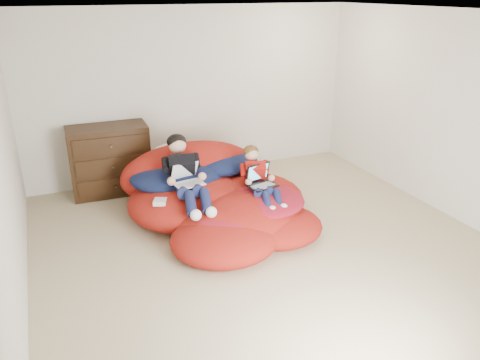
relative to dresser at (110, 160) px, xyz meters
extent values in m
cube|color=tan|center=(1.35, -2.21, -0.61)|extent=(5.10, 5.10, 0.25)
cube|color=beige|center=(1.35, 0.30, 0.77)|extent=(5.10, 0.02, 2.50)
cube|color=beige|center=(1.35, -4.72, 0.77)|extent=(5.10, 0.02, 2.50)
cube|color=beige|center=(-1.16, -2.21, 0.77)|extent=(0.02, 5.10, 2.50)
cube|color=beige|center=(3.86, -2.21, 0.77)|extent=(0.02, 5.10, 2.50)
cube|color=white|center=(1.35, -2.21, 2.03)|extent=(5.10, 5.10, 0.02)
cube|color=black|center=(0.00, 0.01, 0.00)|extent=(1.09, 0.57, 0.97)
cube|color=black|center=(0.00, -0.27, -0.29)|extent=(0.97, 0.05, 0.23)
cylinder|color=#4C3F26|center=(0.00, -0.29, -0.29)|extent=(0.03, 0.06, 0.03)
cube|color=black|center=(0.00, -0.27, 0.00)|extent=(0.97, 0.05, 0.23)
cylinder|color=#4C3F26|center=(0.00, -0.29, 0.00)|extent=(0.03, 0.06, 0.03)
cube|color=black|center=(0.00, -0.27, 0.29)|extent=(0.97, 0.05, 0.23)
cylinder|color=#4C3F26|center=(0.00, -0.29, 0.29)|extent=(0.03, 0.06, 0.03)
ellipsoid|color=#AC1C13|center=(0.79, -1.20, -0.26)|extent=(1.59, 1.42, 0.57)
ellipsoid|color=#AC1C13|center=(1.56, -1.37, -0.28)|extent=(1.34, 1.31, 0.49)
ellipsoid|color=#AC1C13|center=(1.22, -1.79, -0.30)|extent=(1.61, 1.29, 0.52)
ellipsoid|color=#AC1C13|center=(0.88, -2.14, -0.34)|extent=(1.23, 1.12, 0.41)
ellipsoid|color=#AC1C13|center=(1.57, -2.09, -0.35)|extent=(1.06, 0.97, 0.35)
ellipsoid|color=#AC1C13|center=(0.95, -0.69, -0.08)|extent=(1.89, 0.83, 0.83)
ellipsoid|color=#131C44|center=(0.70, -0.93, 0.00)|extent=(1.20, 0.98, 0.31)
ellipsoid|color=#131C44|center=(1.34, -0.85, 0.04)|extent=(1.04, 0.73, 0.25)
ellipsoid|color=maroon|center=(1.51, -1.76, -0.14)|extent=(1.04, 1.04, 0.19)
ellipsoid|color=maroon|center=(1.06, -1.89, -0.18)|extent=(0.96, 0.87, 0.17)
ellipsoid|color=silver|center=(0.69, -0.51, 0.14)|extent=(0.47, 0.30, 0.30)
cube|color=black|center=(0.70, -1.19, 0.18)|extent=(0.38, 0.46, 0.45)
sphere|color=tan|center=(0.70, -1.05, 0.44)|extent=(0.22, 0.22, 0.22)
ellipsoid|color=black|center=(0.70, -1.02, 0.48)|extent=(0.24, 0.23, 0.18)
cylinder|color=#141B3F|center=(0.61, -1.50, 0.03)|extent=(0.21, 0.37, 0.20)
cylinder|color=#141B3F|center=(0.61, -1.81, -0.01)|extent=(0.18, 0.36, 0.23)
sphere|color=white|center=(0.61, -1.99, -0.07)|extent=(0.13, 0.13, 0.13)
cylinder|color=#141B3F|center=(0.79, -1.50, 0.03)|extent=(0.21, 0.37, 0.20)
cylinder|color=#141B3F|center=(0.79, -1.81, -0.01)|extent=(0.18, 0.36, 0.23)
sphere|color=white|center=(0.79, -1.99, -0.07)|extent=(0.13, 0.13, 0.13)
cube|color=#A3150E|center=(1.55, -1.48, 0.09)|extent=(0.33, 0.37, 0.38)
sphere|color=tan|center=(1.55, -1.38, 0.31)|extent=(0.18, 0.18, 0.18)
ellipsoid|color=#4C3114|center=(1.55, -1.36, 0.35)|extent=(0.20, 0.18, 0.15)
cylinder|color=#141B3F|center=(1.48, -1.72, -0.04)|extent=(0.20, 0.31, 0.16)
cylinder|color=#141B3F|center=(1.48, -1.97, -0.06)|extent=(0.18, 0.29, 0.18)
sphere|color=white|center=(1.48, -2.12, -0.11)|extent=(0.10, 0.10, 0.10)
cylinder|color=#141B3F|center=(1.62, -1.72, -0.04)|extent=(0.20, 0.31, 0.16)
cylinder|color=#141B3F|center=(1.62, -1.97, -0.06)|extent=(0.18, 0.29, 0.18)
sphere|color=white|center=(1.62, -2.12, -0.11)|extent=(0.10, 0.10, 0.10)
cube|color=silver|center=(0.70, -1.48, 0.09)|extent=(0.36, 0.28, 0.01)
cube|color=gray|center=(0.70, -1.50, 0.10)|extent=(0.30, 0.17, 0.00)
cube|color=silver|center=(0.70, -1.32, 0.20)|extent=(0.34, 0.16, 0.21)
cube|color=#3C73CE|center=(0.70, -1.33, 0.21)|extent=(0.30, 0.13, 0.17)
cube|color=black|center=(1.55, -1.71, 0.01)|extent=(0.38, 0.31, 0.02)
cube|color=gray|center=(1.55, -1.72, 0.02)|extent=(0.31, 0.19, 0.00)
cube|color=black|center=(1.55, -1.57, 0.14)|extent=(0.34, 0.13, 0.23)
cube|color=#4E97B6|center=(1.55, -1.58, 0.14)|extent=(0.30, 0.10, 0.19)
cube|color=silver|center=(0.33, -1.50, -0.06)|extent=(0.19, 0.19, 0.05)
camera|label=1|loc=(-0.75, -6.37, 2.22)|focal=35.00mm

